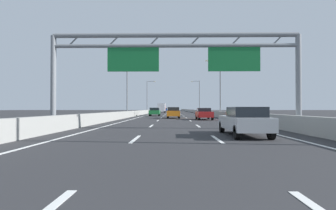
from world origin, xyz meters
name	(u,v)px	position (x,y,z in m)	size (l,w,h in m)	color
ground_plane	(173,112)	(0.00, 100.00, 0.00)	(260.00, 260.00, 0.00)	#2D2D30
lane_dash_left_1	(135,139)	(-1.80, 12.50, 0.01)	(0.16, 3.00, 0.01)	white
lane_dash_left_2	(151,126)	(-1.80, 21.50, 0.01)	(0.16, 3.00, 0.01)	white
lane_dash_left_3	(158,121)	(-1.80, 30.50, 0.01)	(0.16, 3.00, 0.01)	white
lane_dash_left_4	(161,118)	(-1.80, 39.50, 0.01)	(0.16, 3.00, 0.01)	white
lane_dash_left_5	(163,116)	(-1.80, 48.50, 0.01)	(0.16, 3.00, 0.01)	white
lane_dash_left_6	(165,115)	(-1.80, 57.50, 0.01)	(0.16, 3.00, 0.01)	white
lane_dash_left_7	(166,114)	(-1.80, 66.50, 0.01)	(0.16, 3.00, 0.01)	white
lane_dash_left_8	(167,113)	(-1.80, 75.50, 0.01)	(0.16, 3.00, 0.01)	white
lane_dash_left_9	(167,113)	(-1.80, 84.50, 0.01)	(0.16, 3.00, 0.01)	white
lane_dash_left_10	(168,112)	(-1.80, 93.50, 0.01)	(0.16, 3.00, 0.01)	white
lane_dash_left_11	(168,112)	(-1.80, 102.50, 0.01)	(0.16, 3.00, 0.01)	white
lane_dash_left_12	(169,112)	(-1.80, 111.50, 0.01)	(0.16, 3.00, 0.01)	white
lane_dash_left_13	(169,111)	(-1.80, 120.50, 0.01)	(0.16, 3.00, 0.01)	white
lane_dash_left_14	(169,111)	(-1.80, 129.50, 0.01)	(0.16, 3.00, 0.01)	white
lane_dash_left_15	(169,111)	(-1.80, 138.50, 0.01)	(0.16, 3.00, 0.01)	white
lane_dash_left_16	(170,111)	(-1.80, 147.50, 0.01)	(0.16, 3.00, 0.01)	white
lane_dash_left_17	(170,111)	(-1.80, 156.50, 0.01)	(0.16, 3.00, 0.01)	white
lane_dash_right_1	(217,139)	(1.80, 12.50, 0.01)	(0.16, 3.00, 0.01)	white
lane_dash_right_2	(198,126)	(1.80, 21.50, 0.01)	(0.16, 3.00, 0.01)	white
lane_dash_right_3	(190,121)	(1.80, 30.50, 0.01)	(0.16, 3.00, 0.01)	white
lane_dash_right_4	(186,118)	(1.80, 39.50, 0.01)	(0.16, 3.00, 0.01)	white
lane_dash_right_5	(184,116)	(1.80, 48.50, 0.01)	(0.16, 3.00, 0.01)	white
lane_dash_right_6	(182,115)	(1.80, 57.50, 0.01)	(0.16, 3.00, 0.01)	white
lane_dash_right_7	(181,114)	(1.80, 66.50, 0.01)	(0.16, 3.00, 0.01)	white
lane_dash_right_8	(180,113)	(1.80, 75.50, 0.01)	(0.16, 3.00, 0.01)	white
lane_dash_right_9	(179,113)	(1.80, 84.50, 0.01)	(0.16, 3.00, 0.01)	white
lane_dash_right_10	(178,112)	(1.80, 93.50, 0.01)	(0.16, 3.00, 0.01)	white
lane_dash_right_11	(178,112)	(1.80, 102.50, 0.01)	(0.16, 3.00, 0.01)	white
lane_dash_right_12	(177,112)	(1.80, 111.50, 0.01)	(0.16, 3.00, 0.01)	white
lane_dash_right_13	(177,111)	(1.80, 120.50, 0.01)	(0.16, 3.00, 0.01)	white
lane_dash_right_14	(177,111)	(1.80, 129.50, 0.01)	(0.16, 3.00, 0.01)	white
lane_dash_right_15	(177,111)	(1.80, 138.50, 0.01)	(0.16, 3.00, 0.01)	white
lane_dash_right_16	(176,111)	(1.80, 147.50, 0.01)	(0.16, 3.00, 0.01)	white
lane_dash_right_17	(176,111)	(1.80, 156.50, 0.01)	(0.16, 3.00, 0.01)	white
edge_line_left	(157,113)	(-5.25, 88.00, 0.01)	(0.16, 176.00, 0.01)	white
edge_line_right	(189,113)	(5.25, 88.00, 0.01)	(0.16, 176.00, 0.01)	white
barrier_left	(156,111)	(-6.90, 110.00, 0.47)	(0.45, 220.00, 0.95)	#9E9E99
barrier_right	(190,111)	(6.90, 110.00, 0.47)	(0.45, 220.00, 0.95)	#9E9E99
sign_gantry	(177,56)	(0.13, 18.39, 4.82)	(16.52, 0.36, 6.36)	gray
streetlamp_left_mid	(129,84)	(-7.47, 45.30, 5.40)	(2.58, 0.28, 9.50)	slate
streetlamp_right_mid	(219,84)	(7.47, 45.30, 5.40)	(2.58, 0.28, 9.50)	slate
streetlamp_left_far	(148,95)	(-7.47, 80.20, 5.40)	(2.58, 0.28, 9.50)	slate
streetlamp_right_far	(199,95)	(7.47, 80.20, 5.40)	(2.58, 0.28, 9.50)	slate
green_car	(155,112)	(-3.42, 49.51, 0.76)	(1.87, 4.12, 1.49)	#1E7A38
silver_car	(244,121)	(3.38, 14.06, 0.74)	(1.70, 4.69, 1.43)	#A8ADB2
orange_car	(173,113)	(-0.06, 38.09, 0.77)	(1.75, 4.47, 1.52)	orange
blue_car	(165,110)	(-3.81, 134.96, 0.79)	(1.76, 4.62, 1.55)	#2347AD
red_car	(204,114)	(3.63, 33.39, 0.74)	(1.73, 4.53, 1.41)	red
box_truck	(162,108)	(-3.77, 89.35, 1.65)	(2.35, 7.69, 2.99)	#B21E19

